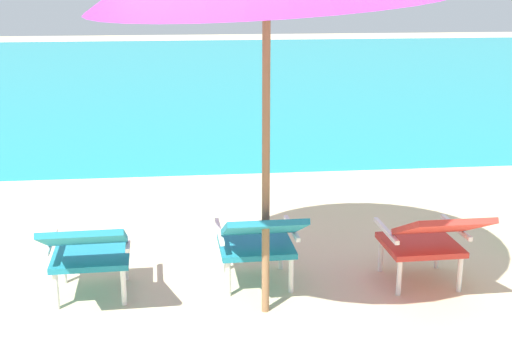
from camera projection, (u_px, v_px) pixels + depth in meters
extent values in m
plane|color=beige|center=(225.00, 159.00, 8.62)|extent=(40.00, 40.00, 0.00)
cube|color=teal|center=(199.00, 72.00, 16.58)|extent=(40.00, 18.00, 0.01)
cube|color=teal|center=(91.00, 256.00, 4.87)|extent=(0.53, 0.51, 0.04)
cube|color=teal|center=(84.00, 238.00, 4.45)|extent=(0.53, 0.53, 0.27)
cylinder|color=white|center=(64.00, 266.00, 5.08)|extent=(0.04, 0.04, 0.26)
cylinder|color=white|center=(126.00, 263.00, 5.14)|extent=(0.04, 0.04, 0.26)
cylinder|color=white|center=(56.00, 291.00, 4.68)|extent=(0.04, 0.04, 0.26)
cylinder|color=white|center=(124.00, 287.00, 4.74)|extent=(0.04, 0.04, 0.26)
cube|color=white|center=(51.00, 242.00, 4.80)|extent=(0.04, 0.50, 0.03)
cube|color=white|center=(129.00, 238.00, 4.88)|extent=(0.04, 0.50, 0.03)
cube|color=teal|center=(256.00, 246.00, 5.06)|extent=(0.53, 0.51, 0.04)
cube|color=teal|center=(263.00, 227.00, 4.64)|extent=(0.53, 0.52, 0.27)
cylinder|color=white|center=(223.00, 256.00, 5.27)|extent=(0.04, 0.04, 0.26)
cylinder|color=white|center=(281.00, 253.00, 5.33)|extent=(0.04, 0.04, 0.26)
cylinder|color=white|center=(228.00, 279.00, 4.87)|extent=(0.04, 0.04, 0.26)
cylinder|color=white|center=(291.00, 275.00, 4.93)|extent=(0.04, 0.04, 0.26)
cube|color=white|center=(219.00, 231.00, 5.00)|extent=(0.04, 0.50, 0.03)
cube|color=white|center=(292.00, 228.00, 5.06)|extent=(0.04, 0.50, 0.03)
cube|color=red|center=(420.00, 245.00, 5.08)|extent=(0.53, 0.51, 0.04)
cube|color=red|center=(442.00, 226.00, 4.66)|extent=(0.53, 0.53, 0.27)
cylinder|color=white|center=(381.00, 255.00, 5.29)|extent=(0.04, 0.04, 0.26)
cylinder|color=white|center=(437.00, 252.00, 5.35)|extent=(0.04, 0.04, 0.26)
cylinder|color=white|center=(399.00, 277.00, 4.89)|extent=(0.04, 0.04, 0.26)
cylinder|color=white|center=(460.00, 274.00, 4.95)|extent=(0.04, 0.04, 0.26)
cube|color=white|center=(386.00, 231.00, 5.01)|extent=(0.04, 0.50, 0.03)
cube|color=white|center=(456.00, 227.00, 5.08)|extent=(0.04, 0.50, 0.03)
cylinder|color=olive|center=(266.00, 162.00, 4.42)|extent=(0.05, 0.05, 2.03)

